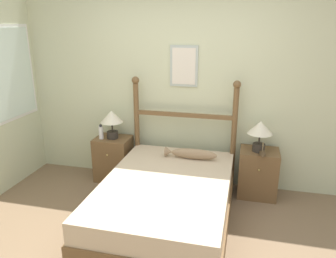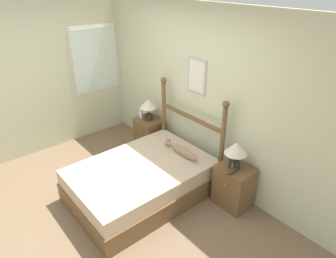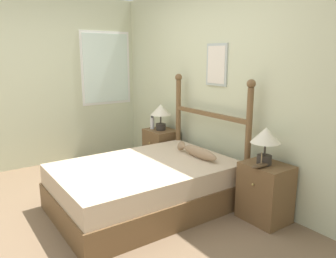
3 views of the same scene
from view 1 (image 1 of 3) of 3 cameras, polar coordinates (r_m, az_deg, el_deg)
wall_back at (r=4.23m, az=2.34°, el=7.26°), size 6.40×0.08×2.55m
bed at (r=3.57m, az=-0.33°, el=-12.63°), size 1.33×1.93×0.50m
headboard at (r=4.18m, az=2.76°, el=0.24°), size 1.36×0.10×1.42m
nightstand_left at (r=4.55m, az=-9.45°, el=-5.08°), size 0.46×0.40×0.60m
nightstand_right at (r=4.22m, az=15.37°, el=-7.41°), size 0.46×0.40×0.60m
table_lamp_left at (r=4.35m, az=-9.77°, el=1.73°), size 0.29×0.29×0.38m
table_lamp_right at (r=4.00m, az=15.76°, el=-0.19°), size 0.29×0.29×0.38m
bottle at (r=4.41m, az=-11.59°, el=-0.54°), size 0.06×0.06×0.20m
model_boat at (r=3.99m, az=16.10°, el=-4.00°), size 0.07×0.26×0.15m
fish_pillow at (r=3.95m, az=3.93°, el=-4.31°), size 0.63×0.12×0.13m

